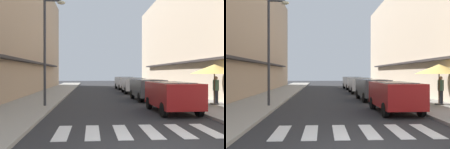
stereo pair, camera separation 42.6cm
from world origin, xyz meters
TOP-DOWN VIEW (x-y plane):
  - ground_plane at (0.00, 15.92)m, footprint 87.58×87.58m
  - sidewalk_left at (-5.01, 15.92)m, footprint 3.09×55.74m
  - sidewalk_right at (5.01, 15.92)m, footprint 3.09×55.74m
  - building_row_left at (-9.06, 16.92)m, footprint 5.50×37.83m
  - building_row_right at (9.06, 16.92)m, footprint 5.50×37.83m
  - crosswalk at (-0.00, 2.54)m, footprint 5.20×2.20m
  - parked_car_near at (2.42, 6.54)m, footprint 1.88×4.05m
  - parked_car_mid at (2.42, 12.28)m, footprint 1.93×3.97m
  - parked_car_far at (2.42, 18.91)m, footprint 1.83×4.06m
  - parked_car_distant at (2.42, 24.96)m, footprint 1.98×4.54m
  - street_lamp at (-3.84, 8.80)m, footprint 1.19×0.28m
  - cafe_umbrella at (5.55, 8.69)m, footprint 2.68×2.68m
  - planter_midblock at (4.72, 11.45)m, footprint 0.83×0.83m
  - pedestrian_walking_near at (5.73, 8.87)m, footprint 0.34×0.34m

SIDE VIEW (x-z plane):
  - ground_plane at x=0.00m, z-range 0.00..0.00m
  - crosswalk at x=0.00m, z-range 0.00..0.01m
  - sidewalk_left at x=-5.01m, z-range 0.00..0.12m
  - sidewalk_right at x=5.01m, z-range 0.00..0.12m
  - planter_midblock at x=4.72m, z-range 0.10..1.30m
  - parked_car_mid at x=2.42m, z-range 0.18..1.65m
  - parked_car_near at x=2.42m, z-range 0.19..1.66m
  - parked_car_far at x=2.42m, z-range 0.19..1.66m
  - parked_car_distant at x=2.42m, z-range 0.19..1.66m
  - pedestrian_walking_near at x=5.73m, z-range 0.16..1.76m
  - cafe_umbrella at x=5.55m, z-range 0.98..3.27m
  - street_lamp at x=-3.84m, z-range 0.74..6.65m
  - building_row_right at x=9.06m, z-range 0.00..10.97m
  - building_row_left at x=-9.06m, z-range 0.00..11.81m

